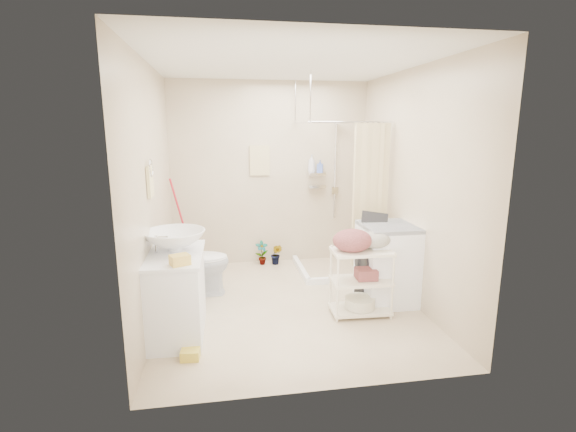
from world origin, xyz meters
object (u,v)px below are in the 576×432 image
object	(u,v)px
vanity	(177,294)
washing_machine	(388,263)
toilet	(195,262)
laundry_rack	(361,276)

from	to	relation	value
vanity	washing_machine	size ratio (longest dim) A/B	1.02
toilet	laundry_rack	world-z (taller)	laundry_rack
vanity	laundry_rack	world-z (taller)	laundry_rack
vanity	toilet	size ratio (longest dim) A/B	1.14
toilet	vanity	bearing A→B (deg)	170.41
vanity	toilet	world-z (taller)	vanity
toilet	laundry_rack	bearing A→B (deg)	-118.16
vanity	laundry_rack	size ratio (longest dim) A/B	1.07
vanity	laundry_rack	distance (m)	1.88
laundry_rack	vanity	bearing A→B (deg)	-173.56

